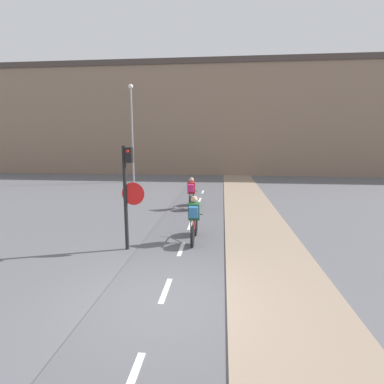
# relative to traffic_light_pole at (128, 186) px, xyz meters

# --- Properties ---
(ground_plane) EXTENTS (120.00, 120.00, 0.00)m
(ground_plane) POSITION_rel_traffic_light_pole_xyz_m (1.54, -2.91, -1.92)
(ground_plane) COLOR #5B5B60
(bike_lane) EXTENTS (2.64, 60.00, 0.02)m
(bike_lane) POSITION_rel_traffic_light_pole_xyz_m (1.54, -2.90, -1.91)
(bike_lane) COLOR #56565B
(bike_lane) RESTS_ON ground_plane
(sidewalk_strip) EXTENTS (2.40, 60.00, 0.05)m
(sidewalk_strip) POSITION_rel_traffic_light_pole_xyz_m (4.06, -2.91, -1.89)
(sidewalk_strip) COLOR gray
(sidewalk_strip) RESTS_ON ground_plane
(building_row_background) EXTENTS (60.00, 5.20, 10.34)m
(building_row_background) POSITION_rel_traffic_light_pole_xyz_m (1.54, 21.72, 3.26)
(building_row_background) COLOR #89705B
(building_row_background) RESTS_ON ground_plane
(traffic_light_pole) EXTENTS (0.67, 0.25, 3.09)m
(traffic_light_pole) POSITION_rel_traffic_light_pole_xyz_m (0.00, 0.00, 0.00)
(traffic_light_pole) COLOR black
(traffic_light_pole) RESTS_ON ground_plane
(street_lamp_far) EXTENTS (0.36, 0.36, 7.32)m
(street_lamp_far) POSITION_rel_traffic_light_pole_xyz_m (-4.13, 14.20, 2.51)
(street_lamp_far) COLOR gray
(street_lamp_far) RESTS_ON ground_plane
(cyclist_near) EXTENTS (0.46, 1.80, 1.50)m
(cyclist_near) POSITION_rel_traffic_light_pole_xyz_m (1.86, 0.89, -1.20)
(cyclist_near) COLOR black
(cyclist_near) RESTS_ON ground_plane
(cyclist_far) EXTENTS (0.46, 1.74, 1.49)m
(cyclist_far) POSITION_rel_traffic_light_pole_xyz_m (1.28, 5.63, -1.21)
(cyclist_far) COLOR black
(cyclist_far) RESTS_ON ground_plane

